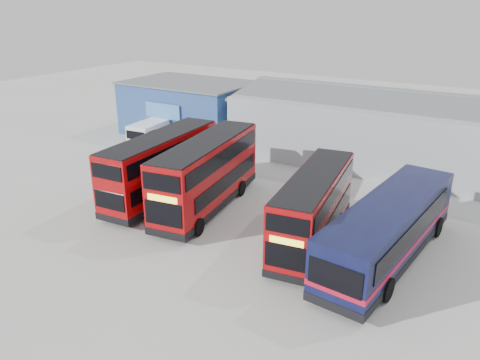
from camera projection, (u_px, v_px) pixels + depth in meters
ground_plane at (199, 239)px, 26.31m from camera, size 120.00×120.00×0.00m
office_block at (190, 107)px, 46.49m from camera, size 12.30×8.32×5.12m
maintenance_shed at (425, 133)px, 37.49m from camera, size 30.50×12.00×5.89m
double_decker_left at (162, 167)px, 31.10m from camera, size 3.23×10.48×4.37m
double_decker_centre at (207, 175)px, 29.56m from camera, size 4.07×10.86×4.50m
double_decker_right at (313, 210)px, 25.24m from camera, size 3.55×9.73×4.03m
single_decker_blue at (389, 231)px, 23.67m from camera, size 4.09×12.38×3.30m
panel_van at (153, 132)px, 42.76m from camera, size 2.67×5.44×2.30m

